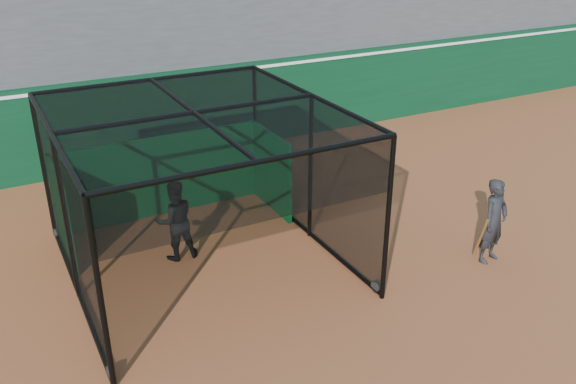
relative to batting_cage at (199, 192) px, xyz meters
name	(u,v)px	position (x,y,z in m)	size (l,w,h in m)	color
ground	(299,315)	(0.86, -2.46, -1.58)	(120.00, 120.00, 0.00)	brown
outfield_wall	(152,116)	(0.86, 6.04, -0.30)	(50.00, 0.50, 2.50)	#09361C
batting_cage	(199,192)	(0.00, 0.00, 0.00)	(5.02, 5.48, 3.17)	black
batter	(175,220)	(-0.38, 0.46, -0.74)	(0.82, 0.64, 1.69)	black
on_deck_player	(494,221)	(5.19, -2.63, -0.70)	(0.73, 0.56, 1.78)	black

